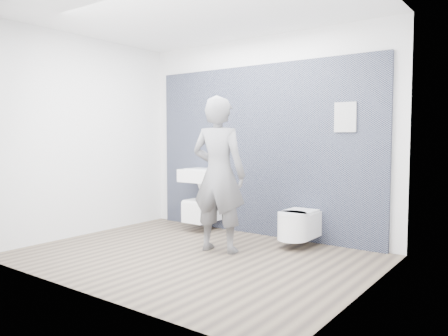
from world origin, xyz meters
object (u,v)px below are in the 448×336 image
Objects in this scene: toilet_rounded at (297,225)px; visitor at (219,175)px; washbasin at (203,175)px; toilet_square at (202,209)px.

toilet_rounded is 1.21m from visitor.
toilet_square is (0.00, -0.02, -0.51)m from washbasin.
washbasin is 1.69m from toilet_rounded.
toilet_square is at bearing -90.00° from washbasin.
visitor reaches higher than toilet_square.
toilet_square is at bearing -52.63° from visitor.
washbasin is 1.26m from visitor.
toilet_square is 1.60m from toilet_rounded.
visitor is (0.93, -0.82, 0.62)m from toilet_square.
toilet_rounded is (1.60, -0.07, -0.03)m from toilet_square.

